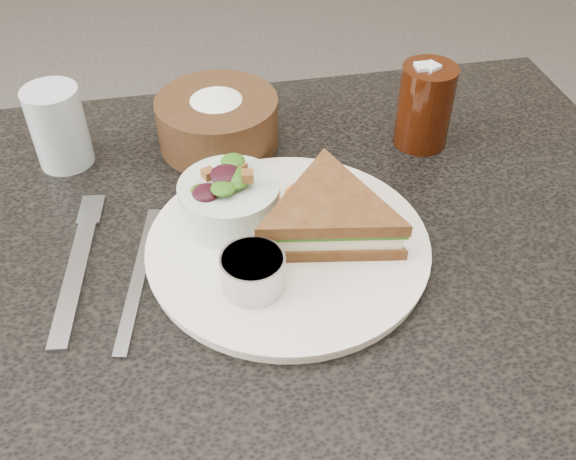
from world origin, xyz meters
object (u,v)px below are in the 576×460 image
(dressing_ramekin, at_px, (253,272))
(dining_table, at_px, (263,427))
(cola_glass, at_px, (425,102))
(salad_bowl, at_px, (229,195))
(dinner_plate, at_px, (288,246))
(bread_basket, at_px, (217,114))
(sandwich, at_px, (329,216))
(water_glass, at_px, (59,127))

(dressing_ramekin, bearing_deg, dining_table, 80.80)
(dining_table, height_order, cola_glass, cola_glass)
(salad_bowl, relative_size, cola_glass, 0.92)
(cola_glass, bearing_deg, dinner_plate, -141.20)
(dressing_ramekin, height_order, cola_glass, cola_glass)
(dining_table, distance_m, bread_basket, 0.47)
(sandwich, height_order, salad_bowl, salad_bowl)
(salad_bowl, height_order, bread_basket, bread_basket)
(dinner_plate, distance_m, cola_glass, 0.28)
(dinner_plate, bearing_deg, water_glass, 138.66)
(dinner_plate, xyz_separation_m, sandwich, (0.05, 0.00, 0.03))
(dressing_ramekin, bearing_deg, sandwich, 33.47)
(cola_glass, bearing_deg, water_glass, 174.27)
(dinner_plate, relative_size, cola_glass, 2.50)
(bread_basket, bearing_deg, dressing_ramekin, -89.30)
(dinner_plate, height_order, dressing_ramekin, dressing_ramekin)
(salad_bowl, distance_m, cola_glass, 0.29)
(sandwich, relative_size, bread_basket, 1.16)
(cola_glass, height_order, water_glass, cola_glass)
(sandwich, height_order, water_glass, water_glass)
(salad_bowl, distance_m, bread_basket, 0.17)
(bread_basket, bearing_deg, dining_table, -85.99)
(dressing_ramekin, height_order, bread_basket, bread_basket)
(dinner_plate, relative_size, dressing_ramekin, 4.64)
(salad_bowl, relative_size, water_glass, 1.09)
(water_glass, bearing_deg, dining_table, -44.09)
(salad_bowl, distance_m, dressing_ramekin, 0.11)
(dinner_plate, xyz_separation_m, cola_glass, (0.21, 0.17, 0.05))
(bread_basket, distance_m, cola_glass, 0.27)
(dining_table, height_order, water_glass, water_glass)
(dinner_plate, distance_m, bread_basket, 0.23)
(dinner_plate, distance_m, salad_bowl, 0.09)
(water_glass, bearing_deg, dressing_ramekin, -53.83)
(dining_table, bearing_deg, bread_basket, 94.01)
(bread_basket, bearing_deg, water_glass, -179.18)
(water_glass, bearing_deg, dinner_plate, -41.34)
(cola_glass, bearing_deg, salad_bowl, -156.06)
(dinner_plate, xyz_separation_m, dressing_ramekin, (-0.05, -0.06, 0.03))
(dining_table, xyz_separation_m, dressing_ramekin, (-0.01, -0.07, 0.41))
(bread_basket, distance_m, water_glass, 0.20)
(dinner_plate, xyz_separation_m, salad_bowl, (-0.06, 0.05, 0.04))
(cola_glass, relative_size, water_glass, 1.18)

